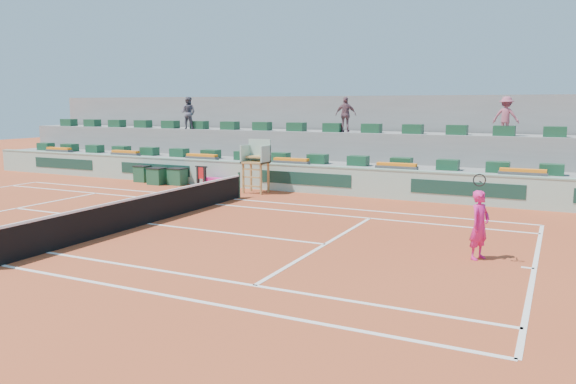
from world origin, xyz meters
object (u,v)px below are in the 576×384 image
at_px(drink_cooler_a, 177,176).
at_px(tennis_player, 480,225).
at_px(umpire_chair, 257,159).
at_px(player_bag, 214,183).

height_order(drink_cooler_a, tennis_player, tennis_player).
bearing_deg(umpire_chair, drink_cooler_a, 174.63).
distance_m(umpire_chair, drink_cooler_a, 4.91).
relative_size(player_bag, tennis_player, 0.45).
xyz_separation_m(umpire_chair, drink_cooler_a, (-4.76, 0.45, -1.12)).
distance_m(player_bag, drink_cooler_a, 2.14).
bearing_deg(drink_cooler_a, tennis_player, -26.50).
relative_size(umpire_chair, drink_cooler_a, 2.86).
height_order(player_bag, tennis_player, tennis_player).
height_order(player_bag, umpire_chair, umpire_chair).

